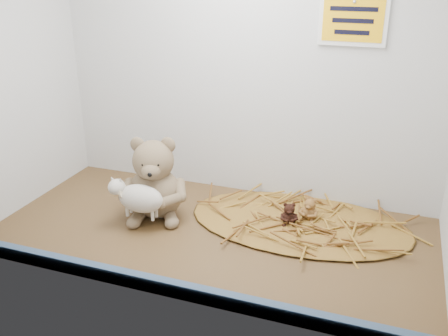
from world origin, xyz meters
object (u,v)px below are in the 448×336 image
(main_teddy, at_px, (154,177))
(mini_teddy_tan, at_px, (310,208))
(mini_teddy_brown, at_px, (289,212))
(toy_lamb, at_px, (141,199))

(main_teddy, bearing_deg, mini_teddy_tan, -6.15)
(main_teddy, relative_size, mini_teddy_tan, 3.58)
(mini_teddy_brown, bearing_deg, main_teddy, 171.93)
(main_teddy, bearing_deg, toy_lamb, -109.62)
(main_teddy, height_order, mini_teddy_tan, main_teddy)
(main_teddy, xyz_separation_m, mini_teddy_brown, (0.39, 0.06, -0.08))
(toy_lamb, xyz_separation_m, mini_teddy_tan, (0.44, 0.19, -0.05))
(mini_teddy_tan, distance_m, mini_teddy_brown, 0.07)
(mini_teddy_tan, bearing_deg, mini_teddy_brown, -128.28)
(main_teddy, distance_m, mini_teddy_tan, 0.46)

